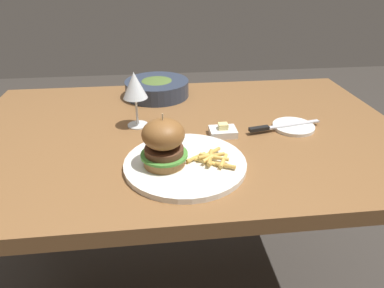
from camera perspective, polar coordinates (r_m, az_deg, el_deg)
dining_table at (r=1.05m, az=-1.06°, el=-1.89°), size 1.29×0.83×0.74m
main_plate at (r=0.83m, az=-1.14°, el=-3.31°), size 0.30×0.30×0.01m
burger_sandwich at (r=0.79m, az=-4.74°, el=0.25°), size 0.11×0.11×0.13m
fries_pile at (r=0.82m, az=3.29°, el=-2.38°), size 0.11×0.10×0.02m
wine_glass at (r=1.00m, az=-9.53°, el=9.36°), size 0.07×0.07×0.17m
bread_plate at (r=1.06m, az=16.55°, el=2.79°), size 0.12×0.12×0.01m
table_knife at (r=1.03m, az=14.21°, el=2.89°), size 0.23×0.06×0.01m
butter_dish at (r=0.97m, az=5.16°, el=2.12°), size 0.08×0.06×0.04m
soup_bowl at (r=1.26m, az=-5.85°, el=9.33°), size 0.23×0.23×0.06m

